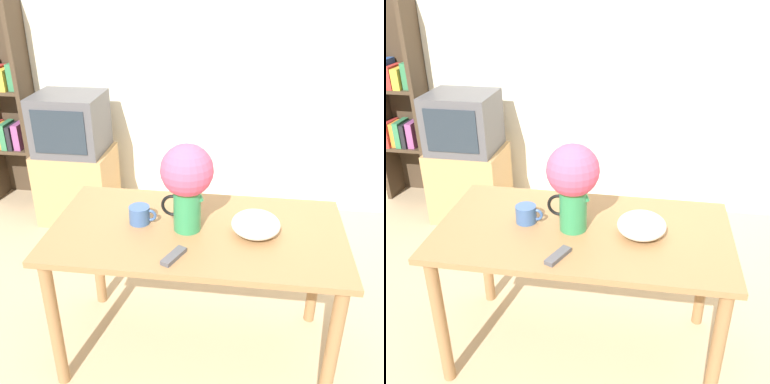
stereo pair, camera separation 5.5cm
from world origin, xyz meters
The scene contains 10 objects.
ground_plane centered at (0.00, 0.00, 0.00)m, with size 12.00×12.00×0.00m, color tan.
wall_back centered at (0.00, 1.91, 1.30)m, with size 8.00×0.05×2.60m.
table centered at (-0.14, 0.18, 0.65)m, with size 1.38×0.74×0.76m.
flower_vase centered at (-0.18, 0.18, 1.02)m, with size 0.24×0.24×0.42m.
coffee_mug centered at (-0.42, 0.20, 0.80)m, with size 0.13×0.10×0.09m.
white_bowl centered at (0.13, 0.17, 0.81)m, with size 0.22×0.22×0.11m.
remote_control centered at (-0.21, -0.07, 0.77)m, with size 0.10×0.15×0.02m.
tv_stand centered at (-1.27, 1.49, 0.29)m, with size 0.57×0.45×0.58m.
tv_set centered at (-1.27, 1.49, 0.81)m, with size 0.50×0.44×0.44m.
bookshelf centered at (-1.93, 1.77, 0.83)m, with size 0.41×0.26×1.67m.
Camera 2 is at (0.14, -1.61, 1.87)m, focal length 42.00 mm.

